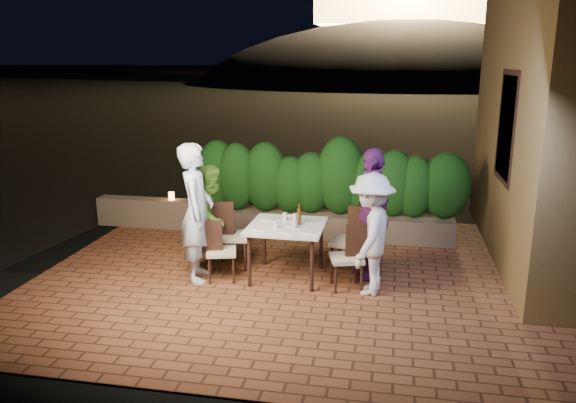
% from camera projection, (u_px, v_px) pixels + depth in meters
% --- Properties ---
extents(ground, '(400.00, 400.00, 0.00)m').
position_uv_depth(ground, '(289.00, 290.00, 7.35)').
color(ground, black).
rests_on(ground, ground).
extents(terrace_floor, '(7.00, 6.00, 0.15)m').
position_uv_depth(terrace_floor, '(295.00, 279.00, 7.84)').
color(terrace_floor, brown).
rests_on(terrace_floor, ground).
extents(building_wall, '(1.60, 5.00, 5.00)m').
position_uv_depth(building_wall, '(563.00, 89.00, 7.98)').
color(building_wall, olive).
rests_on(building_wall, ground).
extents(window_pane, '(0.08, 1.00, 1.40)m').
position_uv_depth(window_pane, '(509.00, 127.00, 7.77)').
color(window_pane, black).
rests_on(window_pane, building_wall).
extents(window_frame, '(0.06, 1.15, 1.55)m').
position_uv_depth(window_frame, '(508.00, 127.00, 7.77)').
color(window_frame, black).
rests_on(window_frame, building_wall).
extents(planter, '(4.20, 0.55, 0.40)m').
position_uv_depth(planter, '(326.00, 225.00, 9.45)').
color(planter, brown).
rests_on(planter, ground).
extents(hedge, '(4.00, 0.70, 1.10)m').
position_uv_depth(hedge, '(326.00, 181.00, 9.26)').
color(hedge, '#144011').
rests_on(hedge, planter).
extents(parapet, '(2.20, 0.30, 0.50)m').
position_uv_depth(parapet, '(158.00, 213.00, 9.98)').
color(parapet, brown).
rests_on(parapet, ground).
extents(hill, '(52.00, 40.00, 22.00)m').
position_uv_depth(hill, '(401.00, 119.00, 65.07)').
color(hill, black).
rests_on(hill, ground).
extents(dining_table, '(1.02, 1.02, 0.75)m').
position_uv_depth(dining_table, '(287.00, 251.00, 7.63)').
color(dining_table, white).
rests_on(dining_table, ground).
extents(plate_nw, '(0.24, 0.24, 0.01)m').
position_uv_depth(plate_nw, '(261.00, 228.00, 7.38)').
color(plate_nw, white).
rests_on(plate_nw, dining_table).
extents(plate_sw, '(0.25, 0.25, 0.01)m').
position_uv_depth(plate_sw, '(269.00, 219.00, 7.80)').
color(plate_sw, white).
rests_on(plate_sw, dining_table).
extents(plate_ne, '(0.22, 0.22, 0.01)m').
position_uv_depth(plate_ne, '(307.00, 231.00, 7.25)').
color(plate_ne, white).
rests_on(plate_ne, dining_table).
extents(plate_se, '(0.24, 0.24, 0.01)m').
position_uv_depth(plate_se, '(307.00, 221.00, 7.70)').
color(plate_se, white).
rests_on(plate_se, dining_table).
extents(plate_centre, '(0.20, 0.20, 0.01)m').
position_uv_depth(plate_centre, '(289.00, 224.00, 7.54)').
color(plate_centre, white).
rests_on(plate_centre, dining_table).
extents(plate_front, '(0.22, 0.22, 0.01)m').
position_uv_depth(plate_front, '(288.00, 231.00, 7.24)').
color(plate_front, white).
rests_on(plate_front, dining_table).
extents(glass_nw, '(0.06, 0.06, 0.10)m').
position_uv_depth(glass_nw, '(276.00, 224.00, 7.39)').
color(glass_nw, silver).
rests_on(glass_nw, dining_table).
extents(glass_sw, '(0.06, 0.06, 0.11)m').
position_uv_depth(glass_sw, '(285.00, 216.00, 7.74)').
color(glass_sw, silver).
rests_on(glass_sw, dining_table).
extents(glass_ne, '(0.06, 0.06, 0.11)m').
position_uv_depth(glass_ne, '(294.00, 224.00, 7.40)').
color(glass_ne, silver).
rests_on(glass_ne, dining_table).
extents(glass_se, '(0.07, 0.07, 0.12)m').
position_uv_depth(glass_se, '(295.00, 218.00, 7.64)').
color(glass_se, silver).
rests_on(glass_se, dining_table).
extents(beer_bottle, '(0.06, 0.06, 0.29)m').
position_uv_depth(beer_bottle, '(299.00, 214.00, 7.52)').
color(beer_bottle, '#44280B').
rests_on(beer_bottle, dining_table).
extents(bowl, '(0.18, 0.18, 0.04)m').
position_uv_depth(bowl, '(288.00, 217.00, 7.84)').
color(bowl, white).
rests_on(bowl, dining_table).
extents(chair_left_front, '(0.48, 0.48, 0.84)m').
position_uv_depth(chair_left_front, '(221.00, 250.00, 7.54)').
color(chair_left_front, black).
rests_on(chair_left_front, ground).
extents(chair_left_back, '(0.53, 0.53, 0.97)m').
position_uv_depth(chair_left_back, '(233.00, 235.00, 7.99)').
color(chair_left_back, black).
rests_on(chair_left_back, ground).
extents(chair_right_front, '(0.50, 0.50, 0.87)m').
position_uv_depth(chair_right_front, '(347.00, 257.00, 7.25)').
color(chair_right_front, black).
rests_on(chair_right_front, ground).
extents(chair_right_back, '(0.54, 0.54, 0.99)m').
position_uv_depth(chair_right_back, '(349.00, 240.00, 7.71)').
color(chair_right_back, black).
rests_on(chair_right_back, ground).
extents(diner_blue, '(0.59, 0.76, 1.87)m').
position_uv_depth(diner_blue, '(197.00, 213.00, 7.45)').
color(diner_blue, '#C5DEFE').
rests_on(diner_blue, ground).
extents(diner_green, '(0.78, 0.87, 1.48)m').
position_uv_depth(diner_green, '(213.00, 216.00, 8.00)').
color(diner_green, '#73B93A').
rests_on(diner_green, ground).
extents(diner_white, '(0.75, 1.10, 1.57)m').
position_uv_depth(diner_white, '(371.00, 234.00, 7.04)').
color(diner_white, silver).
rests_on(diner_white, ground).
extents(diner_purple, '(0.77, 1.13, 1.79)m').
position_uv_depth(diner_purple, '(372.00, 214.00, 7.55)').
color(diner_purple, '#63246C').
rests_on(diner_purple, ground).
extents(parapet_lamp, '(0.10, 0.10, 0.14)m').
position_uv_depth(parapet_lamp, '(171.00, 196.00, 9.85)').
color(parapet_lamp, orange).
rests_on(parapet_lamp, parapet).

